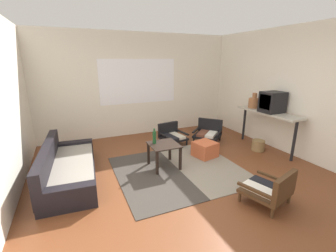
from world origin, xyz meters
TOP-DOWN VIEW (x-y plane):
  - ground_plane at (0.00, 0.00)m, footprint 7.80×7.80m
  - far_wall_with_window at (0.00, 3.06)m, footprint 5.60×0.13m
  - side_wall_right at (2.66, 0.30)m, footprint 0.12×6.60m
  - area_rug at (0.01, 0.54)m, footprint 2.28×2.12m
  - couch at (-1.92, 1.03)m, footprint 0.95×2.12m
  - coffee_table at (-0.20, 0.77)m, footprint 0.54×0.56m
  - armchair_by_window at (0.47, 1.88)m, footprint 0.63×0.63m
  - armchair_striped_foreground at (0.72, -0.94)m, footprint 0.73×0.72m
  - armchair_corner at (1.41, 1.70)m, footprint 0.83×0.84m
  - ottoman_orange at (0.80, 0.89)m, footprint 0.51×0.51m
  - console_shelf at (2.32, 0.71)m, footprint 0.42×1.57m
  - crt_television at (2.32, 0.64)m, footprint 0.46×0.39m
  - clay_vase at (2.32, 1.17)m, footprint 0.26×0.26m
  - glass_bottle at (-0.35, 0.89)m, footprint 0.07×0.07m
  - wicker_basket at (2.10, 0.69)m, footprint 0.28×0.28m

SIDE VIEW (x-z plane):
  - ground_plane at x=0.00m, z-range 0.00..0.00m
  - area_rug at x=0.01m, z-range 0.00..0.01m
  - wicker_basket at x=2.10m, z-range 0.00..0.24m
  - ottoman_orange at x=0.80m, z-range 0.00..0.32m
  - couch at x=-1.92m, z-range -0.12..0.51m
  - armchair_by_window at x=0.47m, z-range -0.02..0.49m
  - armchair_corner at x=1.41m, z-range -0.03..0.52m
  - armchair_striped_foreground at x=0.72m, z-range -0.02..0.52m
  - coffee_table at x=-0.20m, z-range 0.13..0.61m
  - glass_bottle at x=-0.35m, z-range 0.45..0.74m
  - console_shelf at x=2.32m, z-range 0.34..1.23m
  - clay_vase at x=2.32m, z-range 0.84..1.20m
  - crt_television at x=2.32m, z-range 0.89..1.34m
  - side_wall_right at x=2.66m, z-range 0.00..2.70m
  - far_wall_with_window at x=0.00m, z-range 0.00..2.70m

